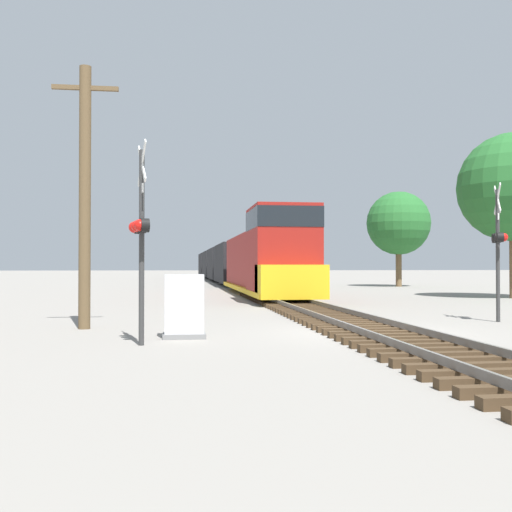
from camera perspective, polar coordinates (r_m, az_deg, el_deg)
ground_plane at (r=15.80m, az=10.70°, el=-7.23°), size 400.00×400.00×0.00m
rail_track_bed at (r=15.79m, az=10.70°, el=-6.74°), size 2.60×160.00×0.31m
freight_train at (r=60.70m, az=-2.90°, el=-0.76°), size 2.99×74.45×4.50m
crossing_signal_near at (r=13.32m, az=-10.96°, el=2.41°), size 0.51×1.01×4.44m
crossing_signal_far at (r=19.97m, az=22.12°, el=1.26°), size 0.58×1.01×4.27m
relay_cabinet at (r=14.47m, az=-6.84°, el=-4.82°), size 1.02×0.60×1.53m
utility_pole at (r=17.23m, az=-15.99°, el=5.74°), size 1.80×0.32×7.25m
tree_mid_background at (r=51.01m, az=13.42°, el=3.04°), size 5.25×5.25×7.88m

